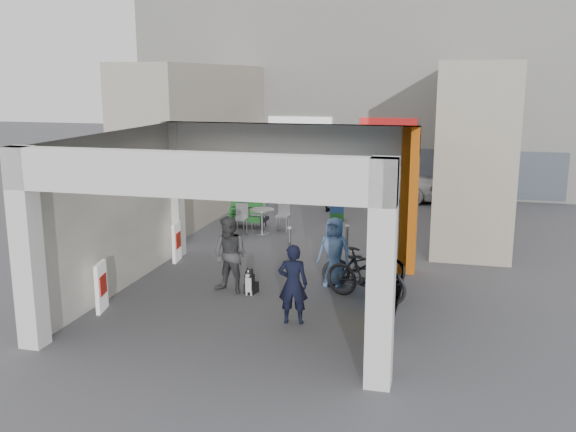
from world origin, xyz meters
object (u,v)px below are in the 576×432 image
(border_collie, at_px, (250,283))
(man_crates, at_px, (331,187))
(man_elderly, at_px, (334,252))
(bicycle_front, at_px, (364,264))
(cafe_set, at_px, (261,221))
(man_back_turned, at_px, (230,255))
(man_with_dog, at_px, (293,284))
(bicycle_rear, at_px, (366,275))
(produce_stand, at_px, (247,217))
(white_van, at_px, (384,179))

(border_collie, xyz_separation_m, man_crates, (0.11, 8.95, 0.62))
(man_elderly, relative_size, bicycle_front, 0.84)
(cafe_set, bearing_deg, man_crates, 65.61)
(cafe_set, xyz_separation_m, man_back_turned, (0.98, -5.56, 0.52))
(cafe_set, height_order, man_back_turned, man_back_turned)
(man_elderly, bearing_deg, man_with_dog, -88.20)
(man_with_dog, xyz_separation_m, man_crates, (-1.19, 10.34, 0.08))
(man_crates, bearing_deg, bicycle_rear, 115.98)
(man_back_turned, height_order, man_elderly, man_back_turned)
(man_back_turned, height_order, man_crates, man_crates)
(man_crates, height_order, bicycle_rear, man_crates)
(cafe_set, bearing_deg, produce_stand, 141.35)
(man_back_turned, bearing_deg, cafe_set, 114.32)
(cafe_set, height_order, bicycle_front, bicycle_front)
(bicycle_front, relative_size, white_van, 0.42)
(man_with_dog, distance_m, man_crates, 10.41)
(cafe_set, relative_size, bicycle_front, 0.80)
(man_back_turned, bearing_deg, man_elderly, 40.47)
(cafe_set, relative_size, man_with_dog, 0.97)
(cafe_set, bearing_deg, white_van, 64.55)
(border_collie, relative_size, man_elderly, 0.39)
(white_van, bearing_deg, bicycle_front, -164.74)
(cafe_set, distance_m, man_back_turned, 5.67)
(man_back_turned, xyz_separation_m, man_elderly, (2.09, 1.03, -0.06))
(border_collie, xyz_separation_m, man_elderly, (1.64, 1.03, 0.54))
(cafe_set, bearing_deg, border_collie, -75.60)
(man_elderly, distance_m, bicycle_rear, 1.17)
(man_with_dog, height_order, man_elderly, man_elderly)
(bicycle_rear, xyz_separation_m, white_van, (-0.84, 11.74, 0.20))
(bicycle_rear, bearing_deg, bicycle_front, 28.97)
(cafe_set, xyz_separation_m, man_crates, (1.54, 3.39, 0.54))
(produce_stand, xyz_separation_m, bicycle_rear, (4.48, -5.81, 0.23))
(cafe_set, height_order, man_elderly, man_elderly)
(cafe_set, distance_m, white_van, 7.10)
(man_with_dog, height_order, white_van, man_with_dog)
(border_collie, height_order, bicycle_rear, bicycle_rear)
(bicycle_rear, relative_size, white_van, 0.42)
(bicycle_rear, bearing_deg, man_elderly, 64.87)
(man_crates, bearing_deg, cafe_set, 76.48)
(border_collie, height_order, white_van, white_van)
(cafe_set, relative_size, bicycle_rear, 0.81)
(produce_stand, relative_size, man_crates, 0.73)
(man_with_dog, bearing_deg, bicycle_rear, -132.92)
(man_elderly, distance_m, man_crates, 8.07)
(border_collie, relative_size, man_crates, 0.35)
(produce_stand, xyz_separation_m, white_van, (3.64, 5.93, 0.43))
(border_collie, xyz_separation_m, man_with_dog, (1.30, -1.39, 0.53))
(produce_stand, relative_size, man_with_dog, 0.81)
(border_collie, height_order, man_back_turned, man_back_turned)
(man_with_dog, height_order, man_back_turned, man_back_turned)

